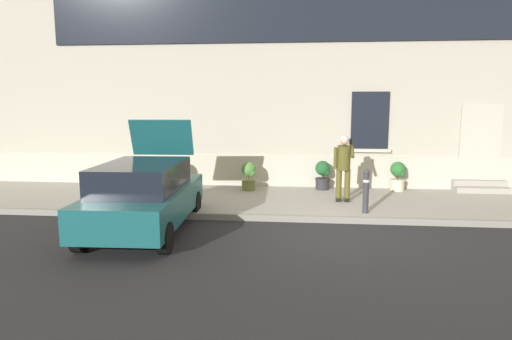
{
  "coord_description": "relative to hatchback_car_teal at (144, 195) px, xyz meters",
  "views": [
    {
      "loc": [
        -0.72,
        -9.3,
        2.77
      ],
      "look_at": [
        -1.83,
        1.6,
        1.1
      ],
      "focal_mm": 31.79,
      "sensor_mm": 36.0,
      "label": 1
    }
  ],
  "objects": [
    {
      "name": "entrance_stoop",
      "position": [
        8.52,
        4.52,
        -0.52
      ],
      "size": [
        1.51,
        0.64,
        0.32
      ],
      "color": "#9E998E",
      "rests_on": "sidewalk"
    },
    {
      "name": "bollard_far_left",
      "position": [
        0.42,
        1.54,
        -0.09
      ],
      "size": [
        0.15,
        0.15,
        1.04
      ],
      "color": "#333338",
      "rests_on": "sidewalk"
    },
    {
      "name": "planter_charcoal",
      "position": [
        3.94,
        4.37,
        -0.19
      ],
      "size": [
        0.44,
        0.44,
        0.86
      ],
      "color": "#2D2D30",
      "rests_on": "sidewalk"
    },
    {
      "name": "sidewalk",
      "position": [
        4.03,
        2.99,
        -0.72
      ],
      "size": [
        24.0,
        3.6,
        0.15
      ],
      "primitive_type": "cube",
      "color": "#99968E",
      "rests_on": "ground"
    },
    {
      "name": "hatchback_car_teal",
      "position": [
        0.0,
        0.0,
        0.0
      ],
      "size": [
        1.92,
        4.13,
        2.34
      ],
      "color": "#165156",
      "rests_on": "ground"
    },
    {
      "name": "bollard_near_person",
      "position": [
        4.82,
        1.54,
        -0.09
      ],
      "size": [
        0.15,
        0.15,
        1.04
      ],
      "color": "#333338",
      "rests_on": "sidewalk"
    },
    {
      "name": "curb_edge",
      "position": [
        4.03,
        1.13,
        -0.72
      ],
      "size": [
        24.0,
        0.12,
        0.15
      ],
      "primitive_type": "cube",
      "color": "gray",
      "rests_on": "ground"
    },
    {
      "name": "building_facade",
      "position": [
        4.04,
        5.48,
        2.93
      ],
      "size": [
        24.0,
        1.52,
        7.5
      ],
      "color": "#B2AD9E",
      "rests_on": "ground"
    },
    {
      "name": "planter_cream",
      "position": [
        6.13,
        4.39,
        -0.19
      ],
      "size": [
        0.44,
        0.44,
        0.86
      ],
      "color": "beige",
      "rests_on": "sidewalk"
    },
    {
      "name": "planter_terracotta",
      "position": [
        -0.43,
        4.13,
        -0.19
      ],
      "size": [
        0.44,
        0.44,
        0.86
      ],
      "color": "#B25B38",
      "rests_on": "sidewalk"
    },
    {
      "name": "ground_plane",
      "position": [
        4.03,
        0.19,
        -0.8
      ],
      "size": [
        80.0,
        80.0,
        0.0
      ],
      "primitive_type": "plane",
      "color": "#232326"
    },
    {
      "name": "person_on_phone",
      "position": [
        4.39,
        2.71,
        0.35
      ],
      "size": [
        0.51,
        0.48,
        1.75
      ],
      "rotation": [
        0.0,
        0.0,
        -0.02
      ],
      "color": "#514C1E",
      "rests_on": "sidewalk"
    },
    {
      "name": "planter_olive",
      "position": [
        1.75,
        4.02,
        -0.19
      ],
      "size": [
        0.44,
        0.44,
        0.86
      ],
      "color": "#606B38",
      "rests_on": "sidewalk"
    }
  ]
}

